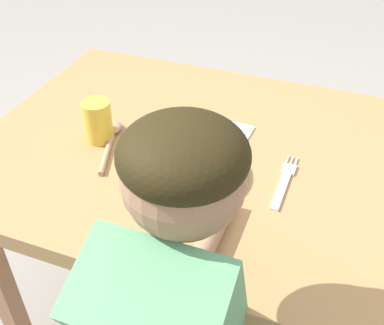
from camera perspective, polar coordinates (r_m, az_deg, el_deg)
The scene contains 7 objects.
ground_plane at distance 1.64m, azimuth 2.99°, elevation -18.58°, with size 8.00×8.00×0.00m, color gray.
dining_table at distance 1.17m, azimuth 3.98°, elevation -1.43°, with size 1.23×0.83×0.69m.
plate at distance 1.05m, azimuth -0.27°, elevation -0.89°, with size 0.27×0.27×0.05m.
fork at distance 1.05m, azimuth 11.28°, elevation -2.42°, with size 0.03×0.20×0.01m.
spoon at distance 1.18m, azimuth -9.92°, elevation 3.14°, with size 0.10×0.21×0.02m.
drinking_cup at distance 1.17m, azimuth -11.52°, elevation 5.02°, with size 0.07×0.07×0.11m, color gold.
napkin at distance 1.19m, azimuth 3.82°, elevation 3.48°, with size 0.13×0.13×0.00m, color white.
Camera 1 is at (0.24, -0.87, 1.37)m, focal length 43.26 mm.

